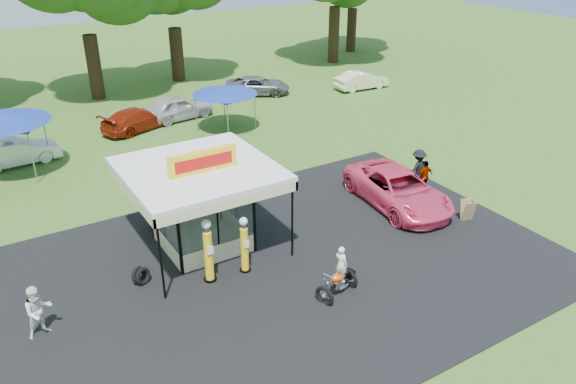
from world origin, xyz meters
name	(u,v)px	position (x,y,z in m)	size (l,w,h in m)	color
ground	(316,293)	(0.00, 0.00, 0.00)	(120.00, 120.00, 0.00)	#345B1C
asphalt_apron	(286,265)	(0.00, 2.00, 0.02)	(20.00, 14.00, 0.04)	black
gas_station_kiosk	(201,205)	(-2.00, 4.99, 1.78)	(5.40, 5.40, 4.18)	white
gas_pump_left	(208,252)	(-2.80, 2.61, 1.20)	(0.47, 0.47, 2.49)	black
gas_pump_right	(244,246)	(-1.45, 2.49, 1.08)	(0.42, 0.42, 2.25)	black
motorcycle	(339,275)	(0.69, -0.38, 0.75)	(1.69, 1.15, 1.92)	black
spare_tires	(141,276)	(-4.95, 3.73, 0.32)	(0.83, 0.71, 0.67)	black
a_frame_sign	(467,211)	(8.37, 0.92, 0.49)	(0.58, 0.60, 0.96)	#593819
kiosk_car	(182,211)	(-2.00, 7.20, 0.48)	(1.13, 2.82, 0.96)	yellow
pink_sedan	(398,189)	(6.80, 3.57, 0.80)	(2.67, 5.78, 1.61)	#F1416A
spectator_west	(38,311)	(-8.43, 2.74, 0.88)	(0.86, 0.67, 1.76)	white
spectator_east_a	(418,168)	(8.97, 4.61, 0.93)	(1.21, 0.69, 1.86)	black
spectator_east_b	(425,176)	(8.83, 3.99, 0.78)	(0.91, 0.38, 1.55)	gray
bg_car_a	(17,152)	(-6.98, 17.44, 0.69)	(1.46, 4.19, 1.38)	white
bg_car_b	(138,119)	(0.06, 19.36, 0.68)	(1.89, 4.65, 1.35)	maroon
bg_car_c	(178,108)	(2.86, 19.92, 0.77)	(1.81, 4.51, 1.54)	silver
bg_car_d	(258,86)	(9.87, 22.17, 0.64)	(2.12, 4.59, 1.28)	#5B5B5D
bg_car_e	(362,80)	(17.16, 19.31, 0.68)	(1.44, 4.14, 1.36)	#F7F2BD
tent_west	(1,118)	(-7.42, 16.50, 2.91)	(4.59, 4.59, 3.21)	gray
tent_east	(225,91)	(4.60, 16.50, 2.45)	(3.87, 3.87, 2.70)	gray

